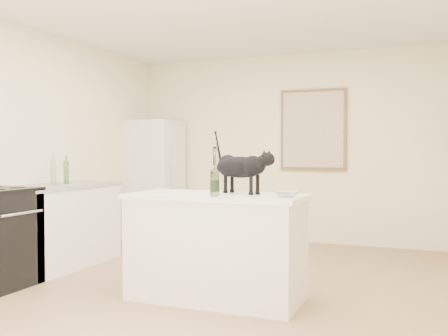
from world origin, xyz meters
TOP-DOWN VIEW (x-y plane):
  - floor at (0.00, 0.00)m, footprint 5.50×5.50m
  - wall_back at (0.00, 2.75)m, footprint 4.50×0.00m
  - wall_left at (-2.25, 0.00)m, footprint 0.00×5.50m
  - island_base at (0.10, -0.20)m, footprint 1.44×0.67m
  - island_top at (0.10, -0.20)m, footprint 1.50×0.70m
  - left_cabinets at (-1.95, 0.30)m, footprint 0.60×1.40m
  - left_countertop at (-1.95, 0.30)m, footprint 0.62×1.44m
  - fridge at (-1.95, 2.35)m, footprint 0.68×0.68m
  - artwork_frame at (0.30, 2.72)m, footprint 0.90×0.03m
  - artwork_canvas at (0.30, 2.70)m, footprint 0.82×0.00m
  - black_cat at (0.27, -0.08)m, footprint 0.60×0.37m
  - wine_bottle at (0.17, -0.39)m, footprint 0.10×0.10m
  - glass_bowl at (0.73, -0.27)m, footprint 0.25×0.25m
  - fridge_paper at (-1.60, 2.32)m, footprint 0.01×0.15m
  - counter_bottle_cluster at (-1.96, 0.29)m, footprint 0.09×0.23m

SIDE VIEW (x-z plane):
  - floor at x=0.00m, z-range 0.00..0.00m
  - island_base at x=0.10m, z-range 0.00..0.86m
  - left_cabinets at x=-1.95m, z-range 0.00..0.86m
  - fridge at x=-1.95m, z-range 0.00..1.70m
  - island_top at x=0.10m, z-range 0.86..0.90m
  - left_countertop at x=-1.95m, z-range 0.86..0.90m
  - glass_bowl at x=0.73m, z-range 0.90..0.95m
  - counter_bottle_cluster at x=-1.96m, z-range 0.90..1.17m
  - wine_bottle at x=0.17m, z-range 0.90..1.25m
  - black_cat at x=0.27m, z-range 0.90..1.30m
  - fridge_paper at x=-1.60m, z-range 1.04..1.24m
  - wall_back at x=0.00m, z-range -0.95..3.55m
  - wall_left at x=-2.25m, z-range -1.45..4.05m
  - artwork_frame at x=0.30m, z-range 1.00..2.10m
  - artwork_canvas at x=0.30m, z-range 1.04..2.06m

